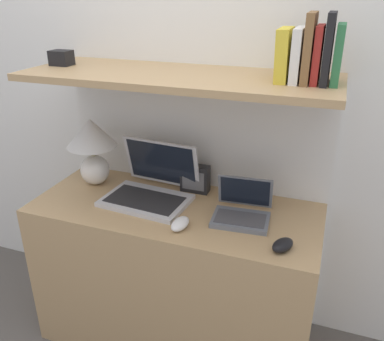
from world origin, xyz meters
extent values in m
cube|color=white|center=(0.00, 0.59, 1.20)|extent=(6.00, 0.05, 2.40)
cube|color=tan|center=(0.00, 0.26, 0.37)|extent=(1.28, 0.53, 0.74)
cube|color=white|center=(0.00, 0.55, 0.65)|extent=(1.28, 0.04, 1.29)
cube|color=tan|center=(0.00, 0.33, 1.31)|extent=(1.28, 0.47, 0.03)
ellipsoid|color=white|center=(-0.46, 0.36, 0.82)|extent=(0.14, 0.14, 0.15)
cylinder|color=tan|center=(-0.46, 0.36, 0.91)|extent=(0.02, 0.02, 0.05)
cone|color=silver|center=(-0.46, 0.36, 1.01)|extent=(0.24, 0.24, 0.14)
cube|color=silver|center=(-0.14, 0.26, 0.75)|extent=(0.40, 0.29, 0.02)
cube|color=#232326|center=(-0.14, 0.25, 0.76)|extent=(0.35, 0.21, 0.00)
cube|color=silver|center=(-0.13, 0.42, 0.88)|extent=(0.38, 0.09, 0.23)
cube|color=black|center=(-0.13, 0.41, 0.88)|extent=(0.34, 0.08, 0.20)
cube|color=slate|center=(0.30, 0.24, 0.75)|extent=(0.25, 0.18, 0.02)
cube|color=#47474C|center=(0.31, 0.24, 0.76)|extent=(0.21, 0.13, 0.00)
cube|color=slate|center=(0.30, 0.34, 0.83)|extent=(0.24, 0.06, 0.15)
cube|color=black|center=(0.30, 0.34, 0.84)|extent=(0.21, 0.05, 0.13)
ellipsoid|color=white|center=(0.09, 0.11, 0.76)|extent=(0.07, 0.11, 0.04)
ellipsoid|color=black|center=(0.50, 0.10, 0.76)|extent=(0.10, 0.12, 0.04)
cube|color=black|center=(0.03, 0.45, 0.81)|extent=(0.13, 0.06, 0.13)
cube|color=#59595B|center=(0.03, 0.42, 0.81)|extent=(0.11, 0.00, 0.09)
cube|color=#2D7042|center=(0.59, 0.33, 1.42)|extent=(0.03, 0.14, 0.20)
cube|color=black|center=(0.56, 0.33, 1.44)|extent=(0.03, 0.17, 0.24)
cube|color=#A82823|center=(0.53, 0.33, 1.42)|extent=(0.03, 0.15, 0.20)
cube|color=brown|center=(0.50, 0.33, 1.44)|extent=(0.03, 0.18, 0.24)
cube|color=silver|center=(0.46, 0.33, 1.41)|extent=(0.03, 0.17, 0.19)
cube|color=gold|center=(0.41, 0.33, 1.41)|extent=(0.05, 0.16, 0.18)
cube|color=black|center=(-0.55, 0.33, 1.35)|extent=(0.09, 0.07, 0.06)
camera|label=1|loc=(0.61, -1.19, 1.63)|focal=38.00mm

